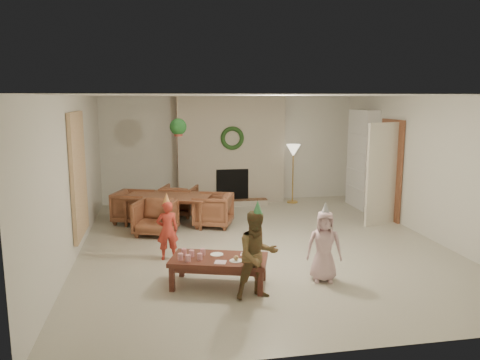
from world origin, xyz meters
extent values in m
plane|color=#B7B29E|center=(0.00, 0.00, 0.00)|extent=(7.00, 7.00, 0.00)
plane|color=white|center=(0.00, 0.00, 2.50)|extent=(7.00, 7.00, 0.00)
plane|color=silver|center=(0.00, 3.50, 1.25)|extent=(7.00, 0.00, 7.00)
plane|color=silver|center=(0.00, -3.50, 1.25)|extent=(7.00, 0.00, 7.00)
plane|color=silver|center=(-3.00, 0.00, 1.25)|extent=(0.00, 7.00, 7.00)
plane|color=silver|center=(3.00, 0.00, 1.25)|extent=(0.00, 7.00, 7.00)
cube|color=#551E16|center=(0.00, 3.30, 1.25)|extent=(2.50, 0.40, 2.50)
cube|color=#5A2F18|center=(0.00, 2.95, 0.06)|extent=(1.60, 0.30, 0.12)
cube|color=black|center=(0.00, 3.12, 0.45)|extent=(0.75, 0.12, 0.75)
torus|color=#1A3E17|center=(0.00, 3.07, 1.55)|extent=(0.54, 0.10, 0.54)
cylinder|color=gold|center=(1.44, 3.00, 0.01)|extent=(0.26, 0.26, 0.03)
cylinder|color=gold|center=(1.44, 3.00, 0.65)|extent=(0.03, 0.03, 1.25)
cone|color=beige|center=(1.44, 3.00, 1.25)|extent=(0.33, 0.33, 0.28)
cube|color=white|center=(2.84, 2.30, 1.10)|extent=(0.30, 1.00, 2.20)
cube|color=white|center=(2.82, 2.30, 0.45)|extent=(0.30, 0.92, 0.03)
cube|color=white|center=(2.82, 2.30, 0.85)|extent=(0.30, 0.92, 0.03)
cube|color=white|center=(2.82, 2.30, 1.25)|extent=(0.30, 0.92, 0.03)
cube|color=white|center=(2.82, 2.30, 1.65)|extent=(0.30, 0.92, 0.03)
cube|color=maroon|center=(2.80, 2.15, 0.59)|extent=(0.20, 0.40, 0.24)
cube|color=#255C8B|center=(2.80, 2.35, 0.99)|extent=(0.20, 0.44, 0.24)
cube|color=#C07429|center=(2.80, 2.20, 1.38)|extent=(0.20, 0.36, 0.22)
cube|color=brown|center=(2.96, 1.20, 1.02)|extent=(0.05, 0.86, 2.04)
cube|color=beige|center=(2.58, 0.82, 1.00)|extent=(0.77, 0.32, 2.00)
cube|color=beige|center=(-2.96, 0.20, 1.25)|extent=(0.06, 1.20, 2.00)
imported|color=brown|center=(-1.53, 1.56, 0.29)|extent=(1.86, 1.42, 0.58)
imported|color=brown|center=(-1.77, 0.88, 0.32)|extent=(0.88, 0.89, 0.64)
imported|color=brown|center=(-1.28, 2.25, 0.32)|extent=(0.88, 0.89, 0.64)
imported|color=brown|center=(-2.21, 1.81, 0.32)|extent=(0.89, 0.88, 0.64)
imported|color=brown|center=(-0.68, 1.26, 0.32)|extent=(0.89, 0.88, 0.64)
cylinder|color=tan|center=(-1.30, 1.50, 2.15)|extent=(0.01, 0.01, 0.70)
cylinder|color=brown|center=(-1.30, 1.50, 1.80)|extent=(0.16, 0.16, 0.12)
sphere|color=#18491D|center=(-1.30, 1.50, 1.92)|extent=(0.32, 0.32, 0.32)
cube|color=#58291D|center=(-0.95, -1.65, 0.36)|extent=(1.39, 0.97, 0.06)
cube|color=#58291D|center=(-0.95, -1.65, 0.29)|extent=(1.27, 0.85, 0.08)
cube|color=#58291D|center=(-1.57, -1.73, 0.16)|extent=(0.08, 0.08, 0.33)
cube|color=#58291D|center=(-0.48, -2.07, 0.16)|extent=(0.08, 0.08, 0.33)
cube|color=#58291D|center=(-1.42, -1.24, 0.16)|extent=(0.08, 0.08, 0.33)
cube|color=#58291D|center=(-0.33, -1.58, 0.16)|extent=(0.08, 0.08, 0.33)
cylinder|color=white|center=(-1.45, -1.65, 0.43)|extent=(0.08, 0.08, 0.09)
cylinder|color=white|center=(-1.40, -1.46, 0.43)|extent=(0.08, 0.08, 0.09)
cylinder|color=white|center=(-1.36, -1.73, 0.43)|extent=(0.08, 0.08, 0.09)
cylinder|color=white|center=(-1.30, -1.54, 0.43)|extent=(0.08, 0.08, 0.09)
cylinder|color=white|center=(-1.21, -1.69, 0.43)|extent=(0.08, 0.08, 0.09)
cylinder|color=white|center=(-1.15, -1.51, 0.43)|extent=(0.08, 0.08, 0.09)
cylinder|color=white|center=(-0.96, -1.53, 0.39)|extent=(0.22, 0.22, 0.01)
cylinder|color=white|center=(-0.75, -1.82, 0.39)|extent=(0.22, 0.22, 0.01)
cylinder|color=white|center=(-0.51, -1.69, 0.39)|extent=(0.22, 0.22, 0.01)
sphere|color=tan|center=(-0.75, -1.82, 0.43)|extent=(0.08, 0.08, 0.07)
cube|color=#E3A7C1|center=(-0.96, -1.83, 0.39)|extent=(0.18, 0.18, 0.01)
cube|color=#E3A7C1|center=(-0.58, -1.59, 0.39)|extent=(0.18, 0.18, 0.01)
imported|color=#BE3528|center=(-1.59, -0.49, 0.46)|extent=(0.36, 0.25, 0.92)
cone|color=#E0D24A|center=(-1.59, -0.49, 0.96)|extent=(0.15, 0.15, 0.17)
imported|color=brown|center=(-0.53, -2.12, 0.56)|extent=(0.60, 0.51, 1.11)
cone|color=#439D59|center=(-0.53, -2.12, 1.15)|extent=(0.15, 0.15, 0.18)
imported|color=beige|center=(0.48, -1.73, 0.49)|extent=(0.54, 0.42, 0.97)
cone|color=#ADAFB4|center=(0.48, -1.73, 1.01)|extent=(0.17, 0.17, 0.18)
camera|label=1|loc=(-1.71, -7.49, 2.47)|focal=34.95mm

